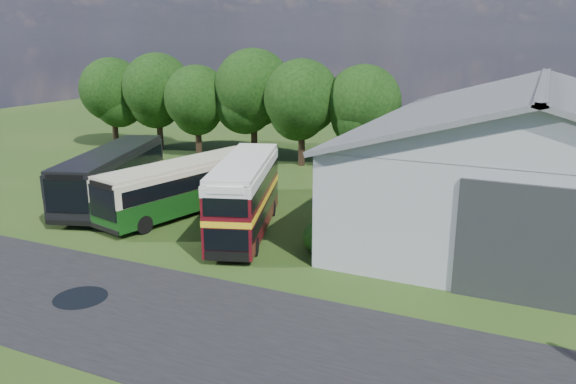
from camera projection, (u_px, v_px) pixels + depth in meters
The scene contains 16 objects.
ground at pixel (155, 277), 25.27m from camera, with size 120.00×120.00×0.00m, color #1F3E13.
asphalt_road at pixel (170, 320), 21.44m from camera, with size 60.00×8.00×0.02m, color black.
puddle at pixel (81, 298), 23.24m from camera, with size 2.20×2.20×0.01m, color black.
storage_shed at pixel (536, 150), 32.19m from camera, with size 18.80×24.80×8.15m.
tree_far_left at pixel (112, 90), 54.03m from camera, with size 6.12×6.12×8.64m.
tree_left_a at pixel (157, 88), 52.39m from camera, with size 6.46×6.46×9.12m.
tree_left_b at pixel (197, 98), 49.68m from camera, with size 5.78×5.78×8.16m.
tree_mid at pixel (253, 88), 48.58m from camera, with size 6.80×6.80×9.60m.
tree_right_a at pixel (302, 98), 45.83m from camera, with size 6.26×6.26×8.83m.
tree_right_b at pixel (364, 102), 44.60m from camera, with size 5.98×5.98×8.45m.
shrub_front at pixel (319, 251), 28.29m from camera, with size 1.70×1.70×1.70m, color #194714.
shrub_mid at pixel (333, 239), 30.05m from camera, with size 1.60×1.60×1.60m, color #194714.
shrub_back at pixel (345, 228), 31.80m from camera, with size 1.80×1.80×1.80m, color #194714.
bus_green_single at pixel (185, 186), 34.19m from camera, with size 5.40×11.86×3.19m.
bus_maroon_double at pixel (245, 197), 30.45m from camera, with size 5.35×9.92×4.14m.
bus_dark_single at pixel (112, 174), 36.60m from camera, with size 6.53×12.53×3.38m.
Camera 1 is at (15.13, -18.75, 10.42)m, focal length 35.00 mm.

